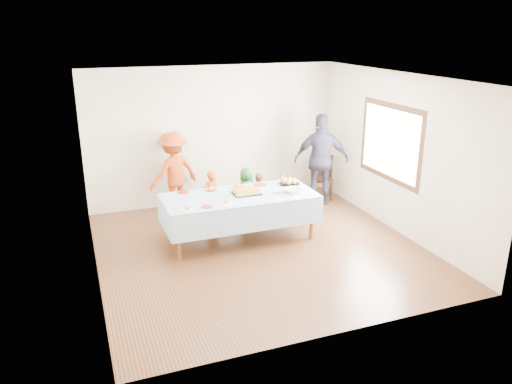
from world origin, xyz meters
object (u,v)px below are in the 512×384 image
at_px(dining_chair, 323,174).
at_px(adult_left, 174,172).
at_px(party_table, 239,198).
at_px(birthday_cake, 246,191).

relative_size(dining_chair, adult_left, 0.57).
bearing_deg(adult_left, party_table, 92.70).
xyz_separation_m(party_table, dining_chair, (2.30, 1.42, -0.23)).
distance_m(party_table, adult_left, 1.88).
relative_size(party_table, birthday_cake, 5.50).
bearing_deg(birthday_cake, party_table, -169.60).
xyz_separation_m(dining_chair, adult_left, (-3.03, 0.31, 0.28)).
height_order(birthday_cake, adult_left, adult_left).
distance_m(party_table, dining_chair, 2.72).
bearing_deg(dining_chair, adult_left, -162.25).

